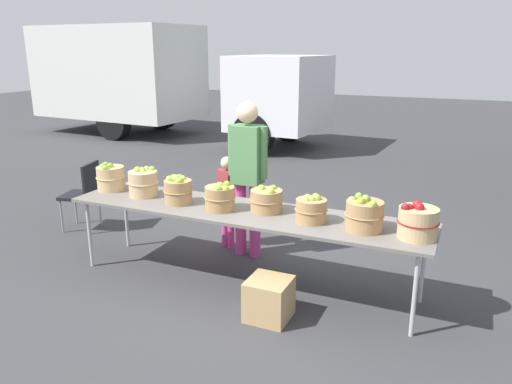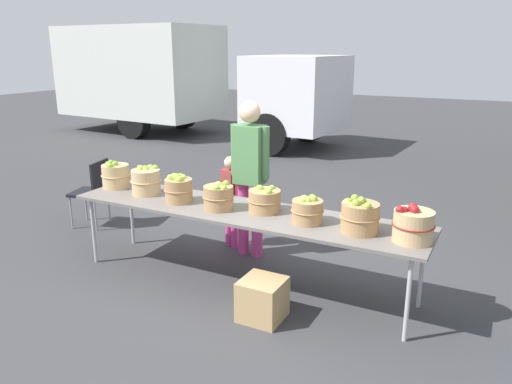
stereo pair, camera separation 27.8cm
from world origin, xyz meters
The scene contains 15 objects.
ground_plane centered at (0.00, 0.00, 0.00)m, with size 40.00×40.00×0.00m, color #38383A.
market_table centered at (0.00, 0.00, 0.72)m, with size 3.50×0.76×0.75m.
apple_basket_green_0 centered at (-1.60, 0.06, 0.88)m, with size 0.31×0.31×0.30m.
apple_basket_green_1 centered at (-1.15, 0.02, 0.89)m, with size 0.32×0.32×0.31m.
apple_basket_green_2 centered at (-0.68, -0.06, 0.88)m, with size 0.29×0.29×0.30m.
apple_basket_green_3 centered at (-0.21, -0.07, 0.87)m, with size 0.30×0.30×0.27m.
apple_basket_green_4 centered at (0.21, 0.07, 0.86)m, with size 0.32×0.32×0.25m.
apple_basket_green_5 centered at (0.68, -0.04, 0.86)m, with size 0.29×0.29×0.25m.
apple_basket_green_6 centered at (1.15, -0.05, 0.89)m, with size 0.33×0.33×0.30m.
apple_basket_red_0 centered at (1.58, -0.06, 0.88)m, with size 0.33×0.33×0.31m.
vendor_adult centered at (-0.25, 0.64, 1.00)m, with size 0.45×0.23×1.70m.
child_customer centered at (-0.56, 0.76, 0.63)m, with size 0.27×0.20×1.07m.
box_truck centered at (-5.75, 6.69, 1.49)m, with size 7.83×2.67×2.75m.
folding_chair centered at (-2.46, 0.55, 0.51)m, with size 0.49×0.49×0.86m.
produce_crate centered at (0.48, -0.51, 0.18)m, with size 0.35×0.35×0.35m, color tan.
Camera 1 is at (1.93, -4.02, 2.23)m, focal length 34.94 mm.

